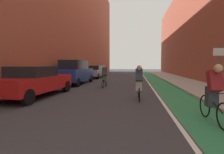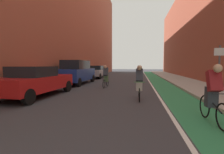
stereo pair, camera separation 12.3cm
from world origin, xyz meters
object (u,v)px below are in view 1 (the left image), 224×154
cyclist_mid (214,94)px  cyclist_far (105,76)px  parked_sedan_red (35,81)px  parked_sedan_silver (95,72)px  cyclist_trailing (139,82)px  street_sign_post (218,68)px  parked_suv_blue (75,72)px

cyclist_mid → cyclist_far: 8.06m
parked_sedan_red → parked_sedan_silver: same height
cyclist_far → parked_sedan_silver: bearing=108.4°
cyclist_trailing → cyclist_mid: bearing=-55.3°
cyclist_mid → parked_sedan_silver: bearing=115.1°
cyclist_mid → street_sign_post: size_ratio=0.78×
cyclist_trailing → parked_suv_blue: bearing=132.6°
parked_suv_blue → cyclist_trailing: 7.63m
cyclist_trailing → street_sign_post: street_sign_post is taller
parked_suv_blue → cyclist_far: (2.81, -1.68, -0.21)m
parked_sedan_silver → cyclist_far: cyclist_far is taller
parked_sedan_red → street_sign_post: size_ratio=2.05×
cyclist_trailing → parked_sedan_red: bearing=-179.1°
cyclist_mid → cyclist_far: (-4.33, 6.80, -0.01)m
parked_suv_blue → cyclist_mid: bearing=-49.9°
cyclist_trailing → street_sign_post: bearing=-9.3°
parked_suv_blue → parked_sedan_silver: bearing=90.0°
cyclist_mid → cyclist_trailing: cyclist_mid is taller
parked_sedan_silver → cyclist_far: bearing=-71.6°
cyclist_far → street_sign_post: size_ratio=0.74×
parked_sedan_silver → street_sign_post: street_sign_post is taller
parked_suv_blue → cyclist_far: 3.28m
parked_sedan_red → cyclist_far: size_ratio=2.76×
cyclist_mid → cyclist_far: bearing=122.5°
parked_suv_blue → cyclist_mid: (7.14, -8.48, -0.21)m
parked_suv_blue → street_sign_post: 10.32m
cyclist_mid → cyclist_trailing: size_ratio=1.04×
parked_sedan_red → cyclist_far: cyclist_far is taller
parked_sedan_silver → street_sign_post: size_ratio=2.15×
parked_sedan_silver → street_sign_post: 15.34m
parked_suv_blue → parked_sedan_silver: parked_suv_blue is taller
cyclist_mid → street_sign_post: (1.15, 2.35, 0.67)m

